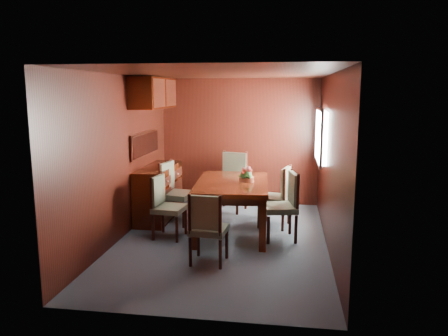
% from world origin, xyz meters
% --- Properties ---
extents(ground, '(4.50, 4.50, 0.00)m').
position_xyz_m(ground, '(0.00, 0.00, 0.00)').
color(ground, '#3B4751').
rests_on(ground, ground).
extents(room_shell, '(3.06, 4.52, 2.41)m').
position_xyz_m(room_shell, '(-0.10, 0.33, 1.63)').
color(room_shell, black).
rests_on(room_shell, ground).
extents(sideboard, '(0.48, 1.40, 0.90)m').
position_xyz_m(sideboard, '(-1.25, 1.00, 0.45)').
color(sideboard, '#381207').
rests_on(sideboard, ground).
extents(dining_table, '(1.17, 1.78, 0.80)m').
position_xyz_m(dining_table, '(0.09, 0.41, 0.69)').
color(dining_table, '#381207').
rests_on(dining_table, ground).
extents(chair_left_near, '(0.47, 0.49, 0.94)m').
position_xyz_m(chair_left_near, '(-0.87, 0.05, 0.52)').
color(chair_left_near, black).
rests_on(chair_left_near, ground).
extents(chair_left_far, '(0.55, 0.57, 1.03)m').
position_xyz_m(chair_left_far, '(-0.94, 0.77, 0.57)').
color(chair_left_far, black).
rests_on(chair_left_far, ground).
extents(chair_right_near, '(0.55, 0.56, 1.02)m').
position_xyz_m(chair_right_near, '(0.90, 0.22, 0.56)').
color(chair_right_near, black).
rests_on(chair_right_near, ground).
extents(chair_right_far, '(0.55, 0.56, 0.99)m').
position_xyz_m(chair_right_far, '(0.80, 0.80, 0.55)').
color(chair_right_far, black).
rests_on(chair_right_far, ground).
extents(chair_head, '(0.47, 0.46, 0.93)m').
position_xyz_m(chair_head, '(-0.05, -0.91, 0.52)').
color(chair_head, black).
rests_on(chair_head, ground).
extents(chair_foot, '(0.62, 0.60, 1.07)m').
position_xyz_m(chair_foot, '(-0.08, 1.75, 0.59)').
color(chair_foot, black).
rests_on(chair_foot, ground).
extents(flower_centerpiece, '(0.25, 0.25, 0.25)m').
position_xyz_m(flower_centerpiece, '(0.31, 0.43, 0.92)').
color(flower_centerpiece, '#A55032').
rests_on(flower_centerpiece, dining_table).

